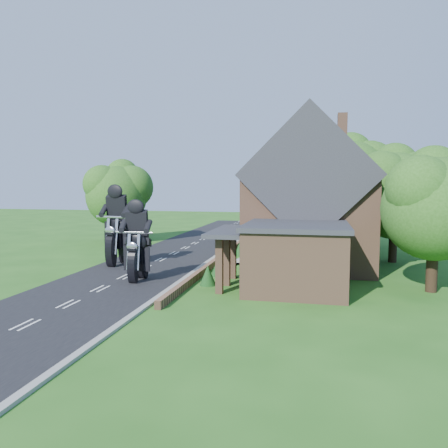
% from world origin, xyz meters
% --- Properties ---
extents(ground, '(120.00, 120.00, 0.00)m').
position_xyz_m(ground, '(0.00, 0.00, 0.00)').
color(ground, '#235618').
rests_on(ground, ground).
extents(road, '(7.00, 80.00, 0.02)m').
position_xyz_m(road, '(0.00, 0.00, 0.01)').
color(road, black).
rests_on(road, ground).
extents(kerb, '(0.30, 80.00, 0.12)m').
position_xyz_m(kerb, '(3.65, 0.00, 0.06)').
color(kerb, gray).
rests_on(kerb, ground).
extents(garden_wall, '(0.30, 22.00, 0.40)m').
position_xyz_m(garden_wall, '(4.30, 5.00, 0.20)').
color(garden_wall, '#855C44').
rests_on(garden_wall, ground).
extents(house, '(9.54, 8.64, 10.24)m').
position_xyz_m(house, '(10.49, 6.00, 4.34)').
color(house, '#855C44').
rests_on(house, ground).
extents(annex, '(7.05, 5.94, 3.44)m').
position_xyz_m(annex, '(9.87, -0.80, 1.77)').
color(annex, '#855C44').
rests_on(annex, ground).
extents(tree_annex_side, '(5.64, 5.20, 7.48)m').
position_xyz_m(tree_annex_side, '(17.13, 0.10, 4.69)').
color(tree_annex_side, black).
rests_on(tree_annex_side, ground).
extents(tree_house_right, '(6.51, 6.00, 8.40)m').
position_xyz_m(tree_house_right, '(16.65, 8.62, 5.19)').
color(tree_house_right, black).
rests_on(tree_house_right, ground).
extents(tree_behind_house, '(7.81, 7.20, 10.08)m').
position_xyz_m(tree_behind_house, '(14.18, 16.14, 6.23)').
color(tree_behind_house, black).
rests_on(tree_behind_house, ground).
extents(tree_behind_left, '(6.94, 6.40, 9.16)m').
position_xyz_m(tree_behind_left, '(8.16, 17.13, 5.73)').
color(tree_behind_left, black).
rests_on(tree_behind_left, ground).
extents(tree_far_road, '(6.08, 5.60, 7.84)m').
position_xyz_m(tree_far_road, '(-6.86, 14.11, 4.84)').
color(tree_far_road, black).
rests_on(tree_far_road, ground).
extents(shrub_a, '(0.90, 0.90, 1.10)m').
position_xyz_m(shrub_a, '(5.30, -1.00, 0.55)').
color(shrub_a, '#103513').
rests_on(shrub_a, ground).
extents(shrub_b, '(0.90, 0.90, 1.10)m').
position_xyz_m(shrub_b, '(5.30, 1.50, 0.55)').
color(shrub_b, '#103513').
rests_on(shrub_b, ground).
extents(shrub_c, '(0.90, 0.90, 1.10)m').
position_xyz_m(shrub_c, '(5.30, 4.00, 0.55)').
color(shrub_c, '#103513').
rests_on(shrub_c, ground).
extents(shrub_d, '(0.90, 0.90, 1.10)m').
position_xyz_m(shrub_d, '(5.30, 9.00, 0.55)').
color(shrub_d, '#103513').
rests_on(shrub_d, ground).
extents(shrub_e, '(0.90, 0.90, 1.10)m').
position_xyz_m(shrub_e, '(5.30, 11.50, 0.55)').
color(shrub_e, '#103513').
rests_on(shrub_e, ground).
extents(shrub_f, '(0.90, 0.90, 1.10)m').
position_xyz_m(shrub_f, '(5.30, 14.00, 0.55)').
color(shrub_f, '#103513').
rests_on(shrub_f, ground).
extents(motorcycle_lead, '(0.43, 1.50, 1.39)m').
position_xyz_m(motorcycle_lead, '(1.19, -0.85, 0.69)').
color(motorcycle_lead, black).
rests_on(motorcycle_lead, ground).
extents(motorcycle_follow, '(0.73, 1.80, 1.63)m').
position_xyz_m(motorcycle_follow, '(-2.07, 3.38, 0.82)').
color(motorcycle_follow, black).
rests_on(motorcycle_follow, ground).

